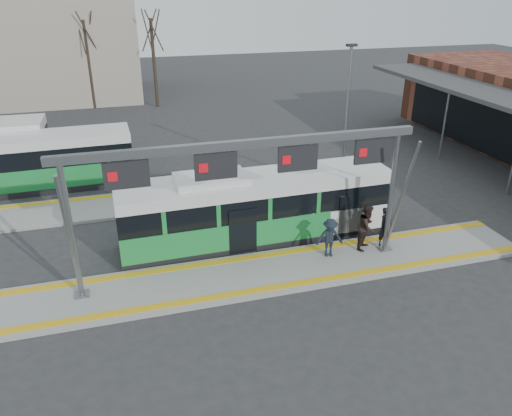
{
  "coord_description": "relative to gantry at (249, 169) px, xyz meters",
  "views": [
    {
      "loc": [
        -4.64,
        -15.61,
        10.39
      ],
      "look_at": [
        0.71,
        3.0,
        1.43
      ],
      "focal_mm": 35.0,
      "sensor_mm": 36.0,
      "label": 1
    }
  ],
  "objects": [
    {
      "name": "passenger_a",
      "position": [
        5.95,
        0.35,
        -3.29
      ],
      "size": [
        0.72,
        0.58,
        1.72
      ],
      "primitive_type": "imported",
      "rotation": [
        0.0,
        0.0,
        0.32
      ],
      "color": "black",
      "rests_on": "platform_main"
    },
    {
      "name": "tree_mid",
      "position": [
        -0.54,
        28.8,
        2.04
      ],
      "size": [
        1.4,
        1.4,
        8.35
      ],
      "color": "#382B21",
      "rests_on": "ground"
    },
    {
      "name": "bg_bus_green",
      "position": [
        -9.54,
        11.45,
        -2.85
      ],
      "size": [
        11.82,
        2.82,
        2.94
      ],
      "rotation": [
        0.0,
        0.0,
        0.03
      ],
      "color": "black",
      "rests_on": "ground"
    },
    {
      "name": "passenger_c",
      "position": [
        3.38,
        0.17,
        -3.33
      ],
      "size": [
        1.16,
        0.8,
        1.64
      ],
      "primitive_type": "imported",
      "rotation": [
        0.0,
        0.0,
        -0.2
      ],
      "color": "#18212C",
      "rests_on": "platform_main"
    },
    {
      "name": "platform_second",
      "position": [
        -3.65,
        7.75,
        -4.22
      ],
      "size": [
        20.0,
        3.0,
        0.15
      ],
      "primitive_type": "cube",
      "color": "gray",
      "rests_on": "ground"
    },
    {
      "name": "ground",
      "position": [
        0.35,
        -0.25,
        -4.3
      ],
      "size": [
        120.0,
        120.0,
        0.0
      ],
      "primitive_type": "plane",
      "color": "#2D2D30",
      "rests_on": "ground"
    },
    {
      "name": "tactile_main",
      "position": [
        0.35,
        -0.25,
        -4.14
      ],
      "size": [
        22.0,
        2.65,
        0.02
      ],
      "color": "yellow",
      "rests_on": "platform_main"
    },
    {
      "name": "passenger_b",
      "position": [
        5.11,
        0.36,
        -3.17
      ],
      "size": [
        1.19,
        1.19,
        1.95
      ],
      "primitive_type": "imported",
      "rotation": [
        0.0,
        0.0,
        0.78
      ],
      "color": "black",
      "rests_on": "platform_main"
    },
    {
      "name": "lamp_east",
      "position": [
        6.83,
        6.46,
        -0.27
      ],
      "size": [
        0.5,
        0.25,
        7.57
      ],
      "color": "slate",
      "rests_on": "ground"
    },
    {
      "name": "tree_left",
      "position": [
        -5.89,
        29.82,
        1.97
      ],
      "size": [
        1.4,
        1.4,
        8.26
      ],
      "color": "#382B21",
      "rests_on": "ground"
    },
    {
      "name": "hero_bus",
      "position": [
        1.02,
        2.64,
        -2.84
      ],
      "size": [
        11.65,
        2.72,
        3.19
      ],
      "rotation": [
        0.0,
        0.0,
        0.02
      ],
      "color": "black",
      "rests_on": "ground"
    },
    {
      "name": "gantry",
      "position": [
        0.0,
        0.0,
        0.0
      ],
      "size": [
        13.0,
        1.68,
        5.2
      ],
      "color": "slate",
      "rests_on": "platform_main"
    },
    {
      "name": "tactile_second",
      "position": [
        -3.65,
        8.9,
        -4.14
      ],
      "size": [
        20.0,
        0.35,
        0.02
      ],
      "color": "yellow",
      "rests_on": "platform_second"
    },
    {
      "name": "platform_main",
      "position": [
        0.35,
        -0.25,
        -4.22
      ],
      "size": [
        22.0,
        3.0,
        0.15
      ],
      "primitive_type": "cube",
      "color": "gray",
      "rests_on": "ground"
    }
  ]
}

